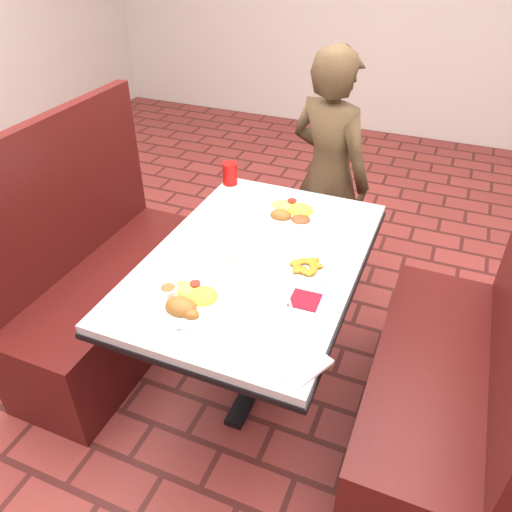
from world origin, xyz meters
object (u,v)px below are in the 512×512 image
near_dinner_plate (189,298)px  booth_bench_right (442,387)px  dining_table (256,275)px  booth_bench_left (107,290)px  diner_person (328,176)px  far_dinner_plate (292,211)px  red_tumbler (230,174)px  plantain_plate (305,268)px

near_dinner_plate → booth_bench_right: bearing=21.7°
dining_table → near_dinner_plate: bearing=-105.9°
booth_bench_left → diner_person: size_ratio=0.88×
booth_bench_left → diner_person: (0.84, 0.93, 0.36)m
booth_bench_left → diner_person: diner_person is taller
booth_bench_left → far_dinner_plate: (0.82, 0.35, 0.45)m
diner_person → red_tumbler: size_ratio=12.59×
dining_table → far_dinner_plate: bearing=85.7°
near_dinner_plate → plantain_plate: size_ratio=1.33×
near_dinner_plate → dining_table: bearing=74.1°
dining_table → booth_bench_right: size_ratio=1.01×
near_dinner_plate → far_dinner_plate: near_dinner_plate is taller
dining_table → plantain_plate: 0.24m
plantain_plate → far_dinner_plate: bearing=116.4°
red_tumbler → dining_table: bearing=-55.9°
near_dinner_plate → diner_person: bearing=83.6°
diner_person → red_tumbler: (-0.40, -0.39, 0.12)m
booth_bench_left → far_dinner_plate: booth_bench_left is taller
near_dinner_plate → red_tumbler: (-0.26, 0.89, 0.03)m
dining_table → plantain_plate: bearing=-4.7°
booth_bench_left → far_dinner_plate: size_ratio=4.21×
dining_table → red_tumbler: 0.66m
diner_person → plantain_plate: bearing=122.8°
booth_bench_left → plantain_plate: size_ratio=6.05×
booth_bench_left → near_dinner_plate: 0.90m
red_tumbler → near_dinner_plate: bearing=-73.8°
booth_bench_left → near_dinner_plate: size_ratio=4.55×
plantain_plate → red_tumbler: bearing=136.0°
dining_table → booth_bench_right: 0.86m
diner_person → plantain_plate: (0.17, -0.94, 0.08)m
dining_table → far_dinner_plate: (0.03, 0.35, 0.12)m
far_dinner_plate → booth_bench_left: bearing=-157.0°
diner_person → far_dinner_plate: (-0.01, -0.57, 0.09)m
booth_bench_right → near_dinner_plate: booth_bench_right is taller
booth_bench_right → diner_person: bearing=129.3°
diner_person → booth_bench_left: bearing=70.5°
booth_bench_left → red_tumbler: (0.44, 0.53, 0.48)m
dining_table → far_dinner_plate: 0.37m
booth_bench_left → near_dinner_plate: booth_bench_left is taller
far_dinner_plate → red_tumbler: red_tumbler is taller
near_dinner_plate → booth_bench_left: bearing=152.8°
booth_bench_right → plantain_plate: size_ratio=6.05×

